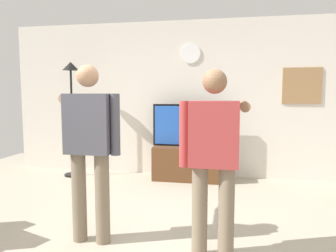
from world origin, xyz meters
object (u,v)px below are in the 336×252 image
framed_picture (302,86)px  person_standing_nearer_couch (214,153)px  floor_lamp (71,95)px  television (188,125)px  person_standing_nearer_lamp (90,142)px  tv_stand (188,163)px  wall_clock (191,53)px

framed_picture → person_standing_nearer_couch: (-1.26, -2.82, -0.63)m
floor_lamp → person_standing_nearer_couch: bearing=-42.9°
television → person_standing_nearer_couch: person_standing_nearer_couch is taller
television → person_standing_nearer_lamp: (-0.63, -2.49, 0.07)m
person_standing_nearer_couch → floor_lamp: bearing=137.1°
framed_picture → person_standing_nearer_couch: size_ratio=0.36×
tv_stand → person_standing_nearer_lamp: bearing=-104.4°
television → person_standing_nearer_lamp: size_ratio=0.69×
person_standing_nearer_lamp → person_standing_nearer_couch: size_ratio=1.04×
floor_lamp → television: bearing=4.9°
framed_picture → floor_lamp: size_ratio=0.30×
television → person_standing_nearer_lamp: person_standing_nearer_lamp is taller
wall_clock → tv_stand: bearing=-90.0°
floor_lamp → person_standing_nearer_lamp: 2.74m
tv_stand → person_standing_nearer_couch: size_ratio=0.68×
wall_clock → floor_lamp: size_ratio=0.17×
framed_picture → person_standing_nearer_lamp: 3.72m
framed_picture → floor_lamp: (-3.84, -0.42, -0.15)m
tv_stand → wall_clock: wall_clock is taller
television → wall_clock: wall_clock is taller
tv_stand → framed_picture: bearing=9.2°
tv_stand → floor_lamp: size_ratio=0.57×
television → wall_clock: bearing=90.0°
framed_picture → floor_lamp: floor_lamp is taller
floor_lamp → person_standing_nearer_couch: (2.58, -2.40, -0.48)m
tv_stand → television: 0.64m
floor_lamp → person_standing_nearer_lamp: floor_lamp is taller
tv_stand → floor_lamp: (-2.02, -0.13, 1.14)m
television → person_standing_nearer_couch: 2.63m
tv_stand → person_standing_nearer_lamp: 2.62m
person_standing_nearer_lamp → tv_stand: bearing=75.6°
tv_stand → television: (0.00, 0.05, 0.64)m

